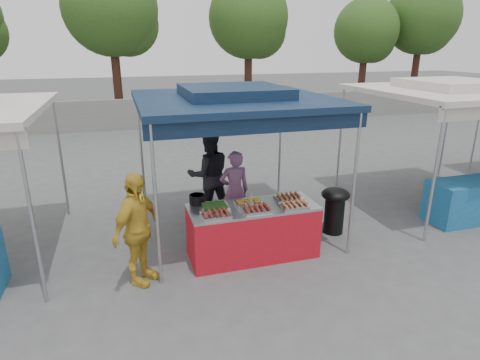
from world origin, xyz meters
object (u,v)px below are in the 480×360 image
object	(u,v)px
helper_man	(209,175)
vendor_woman	(234,191)
wok_burner	(335,206)
cooking_pot	(197,199)
vendor_table	(253,231)
customer_person	(137,230)

from	to	relation	value
helper_man	vendor_woman	bearing A→B (deg)	114.27
wok_burner	helper_man	xyz separation A→B (m)	(-1.98, 1.31, 0.37)
cooking_pot	vendor_woman	size ratio (longest dim) A/B	0.17
vendor_woman	vendor_table	bearing A→B (deg)	90.95
vendor_table	cooking_pot	distance (m)	1.01
vendor_table	vendor_woman	xyz separation A→B (m)	(-0.01, 1.01, 0.32)
helper_man	vendor_table	bearing A→B (deg)	100.19
cooking_pot	vendor_woman	world-z (taller)	vendor_woman
vendor_woman	customer_person	distance (m)	2.18
customer_person	cooking_pot	bearing A→B (deg)	-17.70
cooking_pot	wok_burner	xyz separation A→B (m)	(2.47, 0.02, -0.42)
vendor_table	wok_burner	size ratio (longest dim) A/B	2.36
vendor_table	helper_man	xyz separation A→B (m)	(-0.32, 1.68, 0.44)
vendor_woman	customer_person	world-z (taller)	customer_person
wok_burner	helper_man	bearing A→B (deg)	127.45
cooking_pot	vendor_woman	bearing A→B (deg)	39.58
vendor_woman	helper_man	world-z (taller)	helper_man
vendor_woman	customer_person	size ratio (longest dim) A/B	0.91
vendor_table	cooking_pot	xyz separation A→B (m)	(-0.81, 0.35, 0.50)
vendor_woman	cooking_pot	bearing A→B (deg)	40.03
helper_man	wok_burner	bearing A→B (deg)	145.90
cooking_pot	wok_burner	size ratio (longest dim) A/B	0.30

